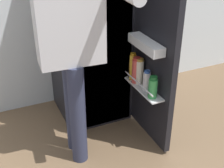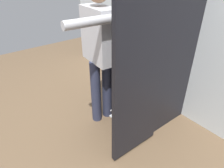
# 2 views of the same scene
# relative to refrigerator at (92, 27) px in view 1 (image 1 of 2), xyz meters

# --- Properties ---
(ground_plane) EXTENTS (6.87, 6.87, 0.00)m
(ground_plane) POSITION_rel_refrigerator_xyz_m (-0.02, -0.51, -0.86)
(ground_plane) COLOR brown
(refrigerator) EXTENTS (0.64, 1.19, 1.73)m
(refrigerator) POSITION_rel_refrigerator_xyz_m (0.00, 0.00, 0.00)
(refrigerator) COLOR black
(refrigerator) RESTS_ON ground_plane
(person) EXTENTS (0.54, 0.77, 1.62)m
(person) POSITION_rel_refrigerator_xyz_m (-0.34, -0.51, 0.11)
(person) COLOR #2D334C
(person) RESTS_ON ground_plane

